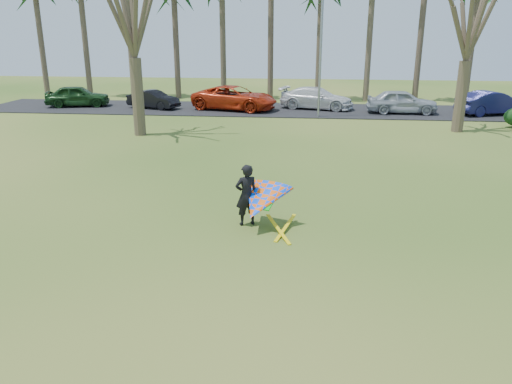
# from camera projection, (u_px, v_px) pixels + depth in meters

# --- Properties ---
(ground) EXTENTS (100.00, 100.00, 0.00)m
(ground) POSITION_uv_depth(u_px,v_px,m) (248.00, 255.00, 13.08)
(ground) COLOR #1C4D10
(ground) RESTS_ON ground
(parking_strip) EXTENTS (46.00, 7.00, 0.06)m
(parking_strip) POSITION_uv_depth(u_px,v_px,m) (290.00, 110.00, 36.70)
(parking_strip) COLOR black
(parking_strip) RESTS_ON ground
(bare_tree_left) EXTENTS (6.60, 6.60, 9.70)m
(bare_tree_left) POSITION_uv_depth(u_px,v_px,m) (131.00, 4.00, 25.95)
(bare_tree_left) COLOR #4C3D2D
(bare_tree_left) RESTS_ON ground
(bare_tree_right) EXTENTS (6.27, 6.27, 9.21)m
(bare_tree_right) POSITION_uv_depth(u_px,v_px,m) (472.00, 12.00, 27.01)
(bare_tree_right) COLOR #4B3F2D
(bare_tree_right) RESTS_ON ground
(streetlight) EXTENTS (2.28, 0.18, 8.00)m
(streetlight) POSITION_uv_depth(u_px,v_px,m) (323.00, 49.00, 32.26)
(streetlight) COLOR gray
(streetlight) RESTS_ON ground
(car_0) EXTENTS (4.97, 2.95, 1.59)m
(car_0) POSITION_uv_depth(u_px,v_px,m) (78.00, 96.00, 37.93)
(car_0) COLOR #173A17
(car_0) RESTS_ON parking_strip
(car_1) EXTENTS (4.25, 2.67, 1.32)m
(car_1) POSITION_uv_depth(u_px,v_px,m) (153.00, 99.00, 37.03)
(car_1) COLOR black
(car_1) RESTS_ON parking_strip
(car_2) EXTENTS (6.72, 4.36, 1.72)m
(car_2) POSITION_uv_depth(u_px,v_px,m) (235.00, 98.00, 36.34)
(car_2) COLOR #B1290E
(car_2) RESTS_ON parking_strip
(car_3) EXTENTS (5.78, 3.48, 1.57)m
(car_3) POSITION_uv_depth(u_px,v_px,m) (317.00, 98.00, 36.77)
(car_3) COLOR silver
(car_3) RESTS_ON parking_strip
(car_4) EXTENTS (4.83, 1.98, 1.64)m
(car_4) POSITION_uv_depth(u_px,v_px,m) (402.00, 101.00, 34.79)
(car_4) COLOR #9FA5AC
(car_4) RESTS_ON parking_strip
(car_5) EXTENTS (5.15, 3.31, 1.60)m
(car_5) POSITION_uv_depth(u_px,v_px,m) (492.00, 103.00, 34.19)
(car_5) COLOR #1A1B4E
(car_5) RESTS_ON parking_strip
(kite_flyer) EXTENTS (2.13, 2.39, 2.04)m
(kite_flyer) POSITION_uv_depth(u_px,v_px,m) (259.00, 200.00, 14.65)
(kite_flyer) COLOR black
(kite_flyer) RESTS_ON ground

